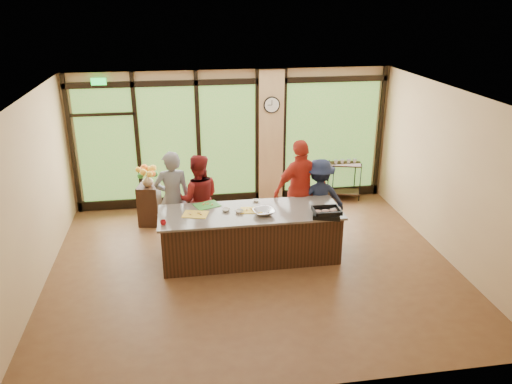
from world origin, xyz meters
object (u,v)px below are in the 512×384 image
object	(u,v)px
flower_stand	(150,205)
bar_cart	(344,175)
island_base	(250,236)
roasting_pan	(326,215)
cook_right	(319,198)
cook_left	(173,198)

from	to	relation	value
flower_stand	bar_cart	xyz separation A→B (m)	(4.39, 0.69, 0.16)
island_base	roasting_pan	size ratio (longest dim) A/B	6.77
island_base	bar_cart	size ratio (longest dim) A/B	3.19
roasting_pan	bar_cart	size ratio (longest dim) A/B	0.47
flower_stand	roasting_pan	bearing A→B (deg)	-23.42
island_base	cook_right	bearing A→B (deg)	26.01
roasting_pan	flower_stand	distance (m)	3.83
cook_left	cook_right	xyz separation A→B (m)	(2.79, -0.12, -0.13)
cook_left	roasting_pan	distance (m)	2.88
cook_left	bar_cart	size ratio (longest dim) A/B	1.89
cook_right	roasting_pan	world-z (taller)	cook_right
island_base	cook_left	bearing A→B (deg)	148.36
roasting_pan	flower_stand	world-z (taller)	roasting_pan
island_base	flower_stand	size ratio (longest dim) A/B	3.67
cook_left	flower_stand	size ratio (longest dim) A/B	2.17
cook_right	island_base	bearing A→B (deg)	26.39
island_base	cook_right	size ratio (longest dim) A/B	1.96
island_base	bar_cart	distance (m)	3.54
roasting_pan	island_base	bearing A→B (deg)	178.18
island_base	cook_right	xyz separation A→B (m)	(1.45, 0.71, 0.35)
cook_left	cook_right	bearing A→B (deg)	172.80
cook_right	bar_cart	xyz separation A→B (m)	(1.10, 1.74, -0.21)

